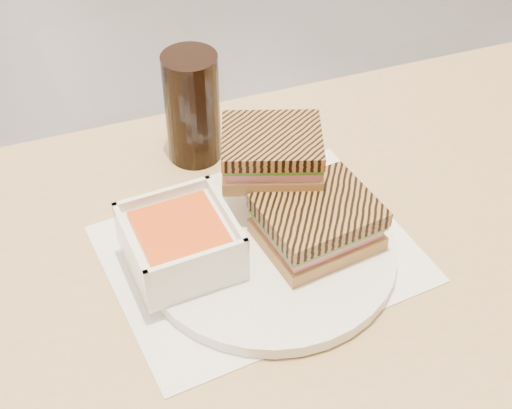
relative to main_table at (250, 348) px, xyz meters
name	(u,v)px	position (x,y,z in m)	size (l,w,h in m)	color
main_table	(250,348)	(0.00, 0.00, 0.00)	(1.25, 0.78, 0.75)	tan
tray_liner	(260,254)	(0.03, 0.04, 0.11)	(0.35, 0.28, 0.00)	white
plate	(270,251)	(0.04, 0.03, 0.12)	(0.29, 0.29, 0.02)	white
soup_bowl	(181,244)	(-0.06, 0.05, 0.16)	(0.12, 0.12, 0.06)	white
panini_lower	(317,223)	(0.09, 0.02, 0.16)	(0.13, 0.11, 0.06)	#A5773E
panini_upper	(272,152)	(0.07, 0.10, 0.21)	(0.14, 0.13, 0.05)	#A5773E
cola_glass	(192,108)	(0.03, 0.24, 0.19)	(0.07, 0.07, 0.15)	black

